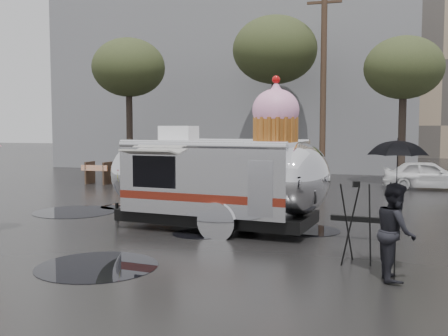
% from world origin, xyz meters
% --- Properties ---
extents(ground, '(120.00, 120.00, 0.00)m').
position_xyz_m(ground, '(0.00, 0.00, 0.00)').
color(ground, black).
rests_on(ground, ground).
extents(puddles, '(9.21, 8.34, 0.01)m').
position_xyz_m(puddles, '(-0.98, 1.01, 0.00)').
color(puddles, black).
rests_on(puddles, ground).
extents(grey_building, '(22.00, 12.00, 13.00)m').
position_xyz_m(grey_building, '(-4.00, 24.00, 6.50)').
color(grey_building, slate).
rests_on(grey_building, ground).
extents(utility_pole, '(1.60, 0.28, 9.00)m').
position_xyz_m(utility_pole, '(2.50, 14.00, 4.62)').
color(utility_pole, '#473323').
rests_on(utility_pole, ground).
extents(tree_left, '(3.64, 3.64, 6.95)m').
position_xyz_m(tree_left, '(-7.00, 13.00, 5.48)').
color(tree_left, '#382D26').
rests_on(tree_left, ground).
extents(tree_mid, '(4.20, 4.20, 8.03)m').
position_xyz_m(tree_mid, '(0.00, 15.00, 6.34)').
color(tree_mid, '#382D26').
rests_on(tree_mid, ground).
extents(tree_right, '(3.36, 3.36, 6.42)m').
position_xyz_m(tree_right, '(6.00, 13.00, 5.06)').
color(tree_right, '#382D26').
rests_on(tree_right, ground).
extents(barricade_row, '(4.30, 0.80, 1.00)m').
position_xyz_m(barricade_row, '(-5.55, 9.96, 0.52)').
color(barricade_row, '#473323').
rests_on(barricade_row, ground).
extents(airstream_trailer, '(7.16, 2.94, 3.87)m').
position_xyz_m(airstream_trailer, '(1.27, 1.59, 1.36)').
color(airstream_trailer, silver).
rests_on(airstream_trailer, ground).
extents(person_right, '(0.54, 0.84, 1.65)m').
position_xyz_m(person_right, '(5.40, -1.78, 0.82)').
color(person_right, black).
rests_on(person_right, ground).
extents(umbrella_black, '(1.24, 1.24, 2.40)m').
position_xyz_m(umbrella_black, '(5.40, -1.78, 1.97)').
color(umbrella_black, black).
rests_on(umbrella_black, ground).
extents(tripod, '(0.62, 0.64, 1.57)m').
position_xyz_m(tripod, '(4.71, -0.91, 0.94)').
color(tripod, black).
rests_on(tripod, ground).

